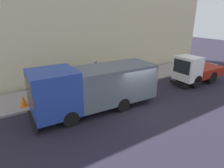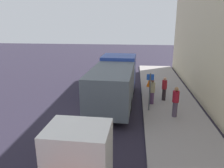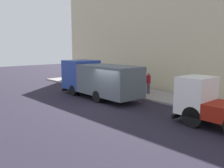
{
  "view_description": "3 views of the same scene",
  "coord_description": "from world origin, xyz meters",
  "views": [
    {
      "loc": [
        -8.83,
        7.67,
        5.71
      ],
      "look_at": [
        1.71,
        0.81,
        1.19
      ],
      "focal_mm": 31.11,
      "sensor_mm": 36.0,
      "label": 1
    },
    {
      "loc": [
        2.39,
        -11.76,
        5.53
      ],
      "look_at": [
        0.93,
        2.32,
        1.4
      ],
      "focal_mm": 35.42,
      "sensor_mm": 36.0,
      "label": 2
    },
    {
      "loc": [
        -10.88,
        -11.98,
        4.01
      ],
      "look_at": [
        1.09,
        0.87,
        1.29
      ],
      "focal_mm": 37.8,
      "sensor_mm": 36.0,
      "label": 3
    }
  ],
  "objects": [
    {
      "name": "large_utility_truck",
      "position": [
        1.08,
        2.48,
        1.57
      ],
      "size": [
        2.83,
        7.93,
        2.91
      ],
      "rotation": [
        0.0,
        0.0,
        -0.04
      ],
      "color": "#243F9A",
      "rests_on": "ground"
    },
    {
      "name": "building_facade",
      "position": [
        7.19,
        0.0,
        6.07
      ],
      "size": [
        0.5,
        30.0,
        12.15
      ],
      "primitive_type": "cube",
      "color": "beige",
      "rests_on": "ground"
    },
    {
      "name": "pedestrian_walking",
      "position": [
        4.48,
        3.0,
        1.01
      ],
      "size": [
        0.43,
        0.43,
        1.64
      ],
      "rotation": [
        0.0,
        0.0,
        5.08
      ],
      "color": "black",
      "rests_on": "sidewalk"
    },
    {
      "name": "sidewalk",
      "position": [
        4.84,
        0.0,
        0.07
      ],
      "size": [
        3.69,
        30.0,
        0.14
      ],
      "primitive_type": "cube",
      "color": "gray",
      "rests_on": "ground"
    },
    {
      "name": "street_sign_post",
      "position": [
        3.35,
        1.1,
        1.54
      ],
      "size": [
        0.44,
        0.08,
        2.35
      ],
      "color": "#4C5156",
      "rests_on": "sidewalk"
    },
    {
      "name": "traffic_cone_orange",
      "position": [
        3.69,
        6.26,
        0.51
      ],
      "size": [
        0.52,
        0.52,
        0.74
      ],
      "primitive_type": "cone",
      "color": "orange",
      "rests_on": "sidewalk"
    },
    {
      "name": "pedestrian_standing",
      "position": [
        4.77,
        0.31,
        1.09
      ],
      "size": [
        0.38,
        0.38,
        1.78
      ],
      "rotation": [
        0.0,
        0.0,
        1.53
      ],
      "color": "#4C3E51",
      "rests_on": "sidewalk"
    },
    {
      "name": "pedestrian_third",
      "position": [
        3.6,
        2.23,
        1.03
      ],
      "size": [
        0.43,
        0.43,
        1.69
      ],
      "rotation": [
        0.0,
        0.0,
        1.77
      ],
      "color": "#503456",
      "rests_on": "sidewalk"
    },
    {
      "name": "small_flatbed_truck",
      "position": [
        0.75,
        -7.14,
        1.16
      ],
      "size": [
        2.05,
        4.98,
        2.5
      ],
      "rotation": [
        0.0,
        0.0,
        -0.03
      ],
      "color": "white",
      "rests_on": "ground"
    },
    {
      "name": "ground",
      "position": [
        0.0,
        0.0,
        0.0
      ],
      "size": [
        80.0,
        80.0,
        0.0
      ],
      "primitive_type": "plane",
      "color": "#231F2D"
    }
  ]
}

